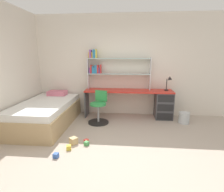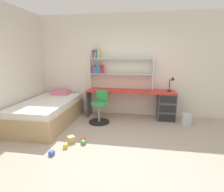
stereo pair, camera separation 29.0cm
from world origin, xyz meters
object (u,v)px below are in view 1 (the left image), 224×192
object	(u,v)px
toy_block_red_1	(86,141)
toy_block_natural_3	(74,141)
bookshelf_hutch	(109,67)
toy_block_green_0	(86,143)
desk_lamp	(169,81)
desk	(152,102)
waste_bin	(184,118)
bed_platform	(46,113)
toy_block_yellow_4	(69,147)
toy_block_blue_2	(56,155)
swivel_chair	(99,110)

from	to	relation	value
toy_block_red_1	toy_block_natural_3	distance (m)	0.25
bookshelf_hutch	toy_block_green_0	xyz separation A→B (m)	(-0.25, -1.84, -1.34)
bookshelf_hutch	desk_lamp	world-z (taller)	bookshelf_hutch
desk	waste_bin	world-z (taller)	desk
desk	toy_block_natural_3	bearing A→B (deg)	-135.59
bed_platform	toy_block_natural_3	distance (m)	1.33
toy_block_yellow_4	toy_block_natural_3	bearing A→B (deg)	84.31
bed_platform	toy_block_green_0	xyz separation A→B (m)	(1.21, -0.93, -0.25)
toy_block_blue_2	toy_block_natural_3	xyz separation A→B (m)	(0.15, 0.50, 0.02)
bookshelf_hutch	swivel_chair	xyz separation A→B (m)	(-0.21, -0.64, -1.06)
swivel_chair	bed_platform	xyz separation A→B (m)	(-1.26, -0.26, -0.03)
bookshelf_hutch	waste_bin	world-z (taller)	bookshelf_hutch
bed_platform	toy_block_red_1	world-z (taller)	bed_platform
desk	waste_bin	xyz separation A→B (m)	(0.77, -0.35, -0.30)
desk_lamp	toy_block_green_0	size ratio (longest dim) A/B	5.01
waste_bin	toy_block_yellow_4	size ratio (longest dim) A/B	3.35
toy_block_green_0	toy_block_natural_3	distance (m)	0.27
toy_block_red_1	toy_block_natural_3	xyz separation A→B (m)	(-0.24, -0.06, 0.03)
waste_bin	toy_block_red_1	xyz separation A→B (m)	(-2.23, -1.25, -0.10)
toy_block_green_0	desk_lamp	bearing A→B (deg)	42.80
desk_lamp	bookshelf_hutch	bearing A→B (deg)	175.87
desk_lamp	toy_block_blue_2	size ratio (longest dim) A/B	4.83
bookshelf_hutch	swivel_chair	world-z (taller)	bookshelf_hutch
toy_block_blue_2	toy_block_yellow_4	distance (m)	0.30
desk	bed_platform	distance (m)	2.76
bed_platform	toy_block_natural_3	bearing A→B (deg)	-43.34
toy_block_yellow_4	toy_block_blue_2	bearing A→B (deg)	-115.57
toy_block_red_1	desk_lamp	bearing A→B (deg)	40.80
desk	toy_block_yellow_4	bearing A→B (deg)	-132.38
desk	bookshelf_hutch	world-z (taller)	bookshelf_hutch
desk	toy_block_red_1	bearing A→B (deg)	-132.28
waste_bin	desk	bearing A→B (deg)	155.34
bookshelf_hutch	toy_block_blue_2	size ratio (longest dim) A/B	21.62
swivel_chair	toy_block_yellow_4	bearing A→B (deg)	-103.45
bed_platform	desk_lamp	bearing A→B (deg)	14.35
desk	bed_platform	xyz separation A→B (m)	(-2.65, -0.77, -0.15)
desk	toy_block_red_1	size ratio (longest dim) A/B	32.08
toy_block_red_1	toy_block_green_0	bearing A→B (deg)	-74.36
desk_lamp	toy_block_yellow_4	size ratio (longest dim) A/B	4.56
bed_platform	toy_block_blue_2	distance (m)	1.63
desk_lamp	bed_platform	distance (m)	3.25
desk_lamp	toy_block_blue_2	xyz separation A→B (m)	(-2.28, -2.18, -0.97)
bookshelf_hutch	toy_block_blue_2	distance (m)	2.74
waste_bin	toy_block_yellow_4	xyz separation A→B (m)	(-2.48, -1.53, -0.10)
desk	toy_block_yellow_4	distance (m)	2.58
bed_platform	toy_block_green_0	bearing A→B (deg)	-37.59
desk	desk_lamp	xyz separation A→B (m)	(0.42, 0.02, 0.57)
bed_platform	toy_block_red_1	xyz separation A→B (m)	(1.19, -0.84, -0.25)
desk	toy_block_red_1	world-z (taller)	desk
desk_lamp	toy_block_yellow_4	world-z (taller)	desk_lamp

